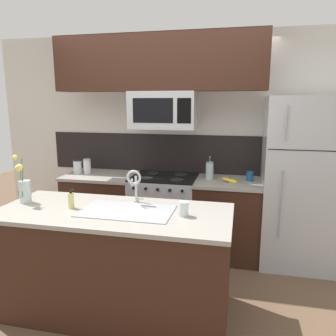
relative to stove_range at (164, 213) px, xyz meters
name	(u,v)px	position (x,y,z in m)	size (l,w,h in m)	color
ground_plane	(143,289)	(0.00, -0.90, -0.46)	(10.00, 10.00, 0.00)	brown
rear_partition	(194,142)	(0.30, 0.38, 0.84)	(5.20, 0.10, 2.60)	silver
splash_band	(170,153)	(0.00, 0.32, 0.69)	(3.17, 0.01, 0.48)	black
back_counter_left	(103,209)	(-0.80, 0.00, -0.01)	(0.87, 0.65, 0.91)	#381E14
back_counter_right	(227,219)	(0.75, 0.00, -0.01)	(0.77, 0.65, 0.91)	#381E14
stove_range	(164,213)	(0.00, 0.00, 0.00)	(0.76, 0.64, 0.93)	#B7BABF
microwave	(164,110)	(0.00, -0.02, 1.24)	(0.74, 0.40, 0.41)	#B7BABF
upper_cabinet_band	(158,63)	(-0.05, -0.05, 1.74)	(2.33, 0.34, 0.60)	#381E14
refrigerator	(302,183)	(1.54, 0.02, 0.46)	(0.85, 0.74, 1.85)	#B7BABF
storage_jar_tall	(78,166)	(-1.12, 0.00, 0.53)	(0.10, 0.10, 0.17)	silver
storage_jar_medium	(87,166)	(-1.00, 0.03, 0.54)	(0.09, 0.09, 0.18)	silver
banana_bunch	(230,180)	(0.77, -0.06, 0.47)	(0.19, 0.12, 0.08)	yellow
french_press	(210,170)	(0.53, 0.06, 0.55)	(0.09, 0.09, 0.27)	silver
coffee_tin	(250,176)	(0.98, 0.05, 0.50)	(0.08, 0.08, 0.11)	#1E5184
island_counter	(115,261)	(-0.14, -1.25, -0.01)	(1.96, 0.84, 0.91)	#381E14
kitchen_sink	(127,219)	(-0.03, -1.25, 0.38)	(0.76, 0.44, 0.16)	#ADAFB5
sink_faucet	(134,182)	(-0.02, -1.03, 0.65)	(0.14, 0.14, 0.31)	#B7BABF
dish_soap_bottle	(71,200)	(-0.51, -1.27, 0.52)	(0.06, 0.05, 0.16)	#DBCC75
drinking_glass	(184,209)	(0.45, -1.25, 0.51)	(0.08, 0.08, 0.12)	silver
flower_vase	(24,189)	(-0.99, -1.22, 0.57)	(0.14, 0.14, 0.43)	silver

